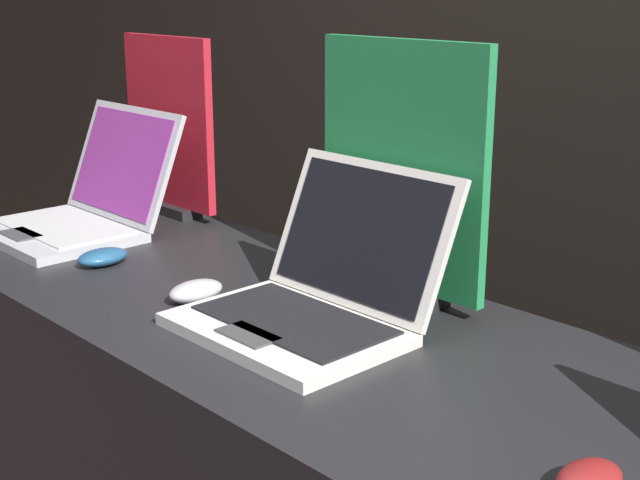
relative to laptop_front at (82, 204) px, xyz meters
name	(u,v)px	position (x,y,z in m)	size (l,w,h in m)	color
laptop_front	(82,204)	(0.00, 0.00, 0.00)	(0.36, 0.37, 0.27)	#B7B7BC
mouse_front	(103,257)	(0.25, -0.10, -0.05)	(0.07, 0.11, 0.03)	navy
promo_stand_front	(169,131)	(0.00, 0.24, 0.14)	(0.33, 0.07, 0.43)	black
laptop_middle	(318,291)	(0.79, -0.01, 0.00)	(0.36, 0.36, 0.25)	silver
mouse_middle	(196,291)	(0.55, -0.08, -0.04)	(0.07, 0.11, 0.04)	#B2B2B7
promo_stand_middle	(403,179)	(0.79, 0.20, 0.16)	(0.36, 0.07, 0.46)	black
mouse_back	(589,480)	(1.36, -0.13, -0.05)	(0.06, 0.10, 0.03)	maroon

